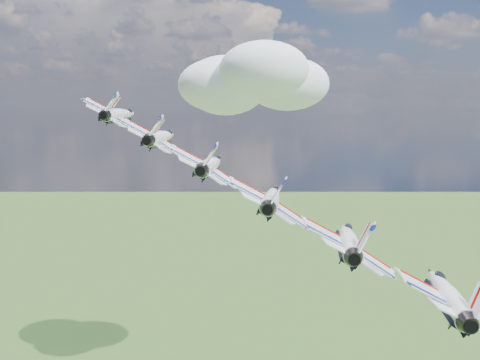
# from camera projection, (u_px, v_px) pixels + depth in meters

# --- Properties ---
(cloud_far) EXTENTS (61.91, 48.64, 24.32)m
(cloud_far) POSITION_uv_depth(u_px,v_px,m) (255.00, 74.00, 266.86)
(cloud_far) COLOR white
(jet_0) EXTENTS (12.52, 16.18, 9.07)m
(jet_0) POSITION_uv_depth(u_px,v_px,m) (120.00, 114.00, 84.15)
(jet_0) COLOR white
(jet_1) EXTENTS (12.52, 16.18, 9.07)m
(jet_1) POSITION_uv_depth(u_px,v_px,m) (162.00, 137.00, 77.07)
(jet_1) COLOR silver
(jet_2) EXTENTS (12.52, 16.18, 9.07)m
(jet_2) POSITION_uv_depth(u_px,v_px,m) (211.00, 164.00, 70.00)
(jet_2) COLOR white
(jet_3) EXTENTS (12.52, 16.18, 9.07)m
(jet_3) POSITION_uv_depth(u_px,v_px,m) (272.00, 198.00, 62.92)
(jet_3) COLOR white
(jet_4) EXTENTS (12.52, 16.18, 9.07)m
(jet_4) POSITION_uv_depth(u_px,v_px,m) (348.00, 239.00, 55.85)
(jet_4) COLOR white
(jet_5) EXTENTS (12.52, 16.18, 9.07)m
(jet_5) POSITION_uv_depth(u_px,v_px,m) (446.00, 293.00, 48.78)
(jet_5) COLOR white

